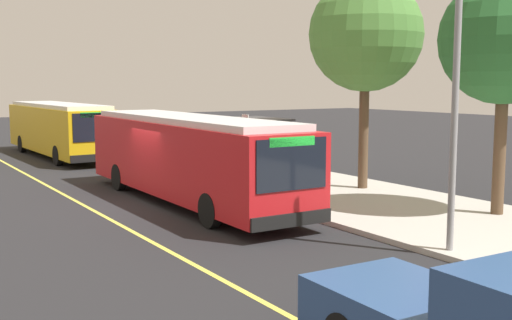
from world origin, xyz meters
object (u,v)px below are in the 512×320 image
Objects in this scene: transit_bus_main at (189,155)px; pedestrian_commuter at (214,156)px; transit_bus_second at (59,128)px; waiting_bench at (258,165)px; route_sign_post at (246,141)px.

transit_bus_main reaches higher than pedestrian_commuter.
waiting_bench is at bearing 20.12° from transit_bus_second.
route_sign_post is at bearing -4.61° from pedestrian_commuter.
transit_bus_main is 7.68× the size of waiting_bench.
transit_bus_second is at bearing -167.70° from pedestrian_commuter.
transit_bus_main is 4.16m from pedestrian_commuter.
route_sign_post reaches higher than waiting_bench.
transit_bus_second is 15.81m from route_sign_post.
transit_bus_main and route_sign_post have the same top height.
waiting_bench is (12.98, 4.75, -0.98)m from transit_bus_second.
pedestrian_commuter is at bearing -95.50° from waiting_bench.
waiting_bench is (-2.95, 4.65, -0.99)m from transit_bus_main.
route_sign_post is at bearing -39.94° from waiting_bench.
transit_bus_main is 1.03× the size of transit_bus_second.
route_sign_post is 2.94m from pedestrian_commuter.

